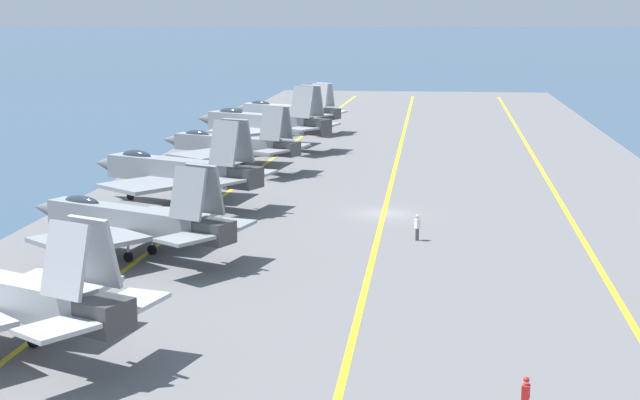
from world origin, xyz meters
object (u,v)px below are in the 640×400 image
at_px(parked_jet_third, 131,220).
at_px(parked_jet_fifth, 231,145).
at_px(crew_red_vest, 526,397).
at_px(parked_jet_sixth, 262,123).
at_px(parked_jet_fourth, 176,171).
at_px(crew_white_vest, 417,226).
at_px(parked_jet_seventh, 287,111).

bearing_deg(parked_jet_third, parked_jet_fifth, 1.05).
height_order(parked_jet_third, crew_red_vest, parked_jet_third).
bearing_deg(parked_jet_fifth, parked_jet_sixth, -1.01).
xyz_separation_m(parked_jet_fifth, crew_red_vest, (-55.50, -22.38, -1.54)).
bearing_deg(parked_jet_fifth, parked_jet_fourth, 177.36).
height_order(parked_jet_fourth, parked_jet_sixth, parked_jet_sixth).
relative_size(parked_jet_fourth, parked_jet_sixth, 0.91).
xyz_separation_m(parked_jet_fourth, crew_red_vest, (-38.34, -23.17, -1.81)).
xyz_separation_m(parked_jet_sixth, crew_white_vest, (-42.37, -17.68, -1.87)).
bearing_deg(crew_red_vest, crew_white_vest, 8.80).
height_order(parked_jet_sixth, crew_white_vest, parked_jet_sixth).
relative_size(parked_jet_third, parked_jet_sixth, 0.91).
bearing_deg(crew_red_vest, parked_jet_third, 44.42).
bearing_deg(parked_jet_seventh, crew_white_vest, -163.46).
relative_size(parked_jet_sixth, parked_jet_seventh, 1.12).
bearing_deg(parked_jet_fifth, crew_white_vest, -146.28).
bearing_deg(parked_jet_fifth, parked_jet_third, -178.95).
height_order(parked_jet_fifth, parked_jet_seventh, parked_jet_fifth).
height_order(parked_jet_seventh, crew_red_vest, parked_jet_seventh).
height_order(parked_jet_third, parked_jet_sixth, parked_jet_sixth).
relative_size(parked_jet_seventh, crew_red_vest, 9.05).
bearing_deg(parked_jet_fourth, crew_red_vest, -148.85).
xyz_separation_m(parked_jet_third, parked_jet_sixth, (48.75, 0.34, 0.55)).
distance_m(parked_jet_third, crew_red_vest, 31.13).
bearing_deg(parked_jet_fourth, parked_jet_fifth, -2.64).
xyz_separation_m(parked_jet_fifth, crew_white_vest, (-26.90, -17.95, -1.52)).
bearing_deg(parked_jet_fourth, parked_jet_seventh, -1.84).
bearing_deg(parked_jet_sixth, crew_red_vest, -162.70).
xyz_separation_m(parked_jet_fifth, parked_jet_seventh, (31.01, -0.75, 0.08)).
distance_m(parked_jet_seventh, crew_red_vest, 89.18).
bearing_deg(crew_red_vest, parked_jet_seventh, 14.04).
xyz_separation_m(parked_jet_sixth, parked_jet_seventh, (15.54, -0.48, -0.28)).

